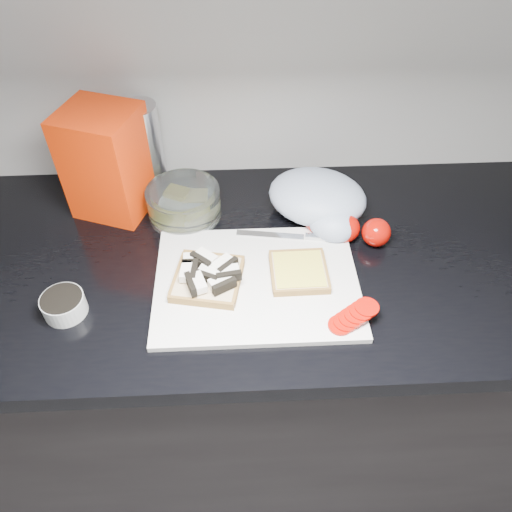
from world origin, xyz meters
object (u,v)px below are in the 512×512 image
Objects in this scene: cutting_board at (257,282)px; steel_canister at (143,149)px; bread_bag at (107,162)px; glass_bowl at (184,203)px.

steel_canister is at bearing 126.99° from cutting_board.
steel_canister is at bearing 63.24° from bread_bag.
glass_bowl is 0.68× the size of bread_bag.
glass_bowl is at bearing 5.72° from bread_bag.
cutting_board is at bearing -19.89° from bread_bag.
glass_bowl reaches higher than cutting_board.
bread_bag reaches higher than cutting_board.
glass_bowl is 0.18m from bread_bag.
steel_canister reaches higher than glass_bowl.
glass_bowl is 0.16m from steel_canister.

